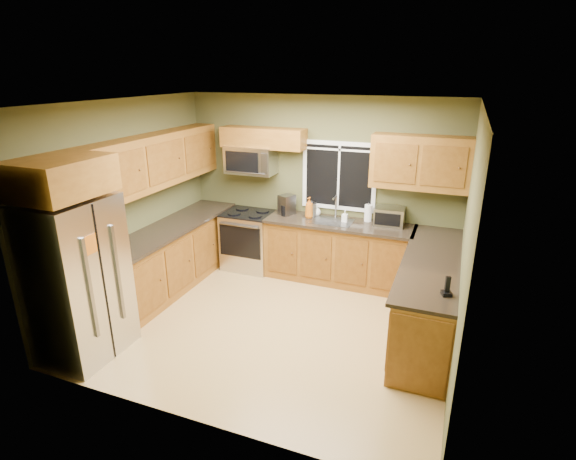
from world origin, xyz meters
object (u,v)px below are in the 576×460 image
Objects in this scene: microwave at (251,160)px; coffee_maker at (287,205)px; range at (249,240)px; toaster_oven at (389,216)px; soap_bottle_a at (309,208)px; cordless_phone at (447,290)px; paper_towel_roll at (368,213)px; soap_bottle_b at (345,216)px; refrigerator at (78,280)px; kettle at (312,209)px; soap_bottle_c at (316,210)px.

microwave reaches higher than coffee_maker.
toaster_oven is at bearing 3.90° from range.
soap_bottle_a is 2.76m from cordless_phone.
paper_towel_roll is at bearing 6.54° from range.
coffee_maker is 1.78× the size of soap_bottle_b.
range is 3.01× the size of soap_bottle_a.
cordless_phone is (3.03, -1.92, -0.73)m from microwave.
refrigerator is at bearing -165.20° from cordless_phone.
kettle is 0.54m from soap_bottle_b.
cordless_phone is (2.42, -1.87, -0.08)m from coffee_maker.
refrigerator is 10.53× the size of soap_bottle_b.
soap_bottle_a reaches higher than coffee_maker.
soap_bottle_b is 1.00× the size of soap_bottle_c.
cordless_phone is at bearing -30.53° from range.
soap_bottle_a reaches higher than soap_bottle_c.
coffee_maker is (0.61, 0.08, 0.61)m from range.
coffee_maker is (1.30, 2.85, 0.18)m from refrigerator.
soap_bottle_a is at bearing 138.05° from cordless_phone.
coffee_maker is at bearing -177.67° from toaster_oven.
microwave is 1.78× the size of toaster_oven.
kettle is (1.69, 2.90, 0.16)m from refrigerator.
coffee_maker is 1.49× the size of cordless_phone.
refrigerator reaches higher than soap_bottle_b.
soap_bottle_b is at bearing 51.83° from refrigerator.
soap_bottle_a is (0.98, -0.08, -0.63)m from microwave.
refrigerator is 10.55× the size of soap_bottle_c.
range is 0.87m from coffee_maker.
refrigerator reaches higher than kettle.
refrigerator is 6.98× the size of kettle.
soap_bottle_a reaches higher than soap_bottle_b.
toaster_oven and kettle have the same top height.
range is 1.20m from soap_bottle_c.
paper_towel_roll is 0.87m from soap_bottle_a.
paper_towel_roll is at bearing 5.88° from coffee_maker.
coffee_maker reaches higher than range.
soap_bottle_c is (-0.48, 0.14, -0.00)m from soap_bottle_b.
soap_bottle_b is at bearing -152.77° from paper_towel_roll.
paper_towel_roll is 1.61× the size of soap_bottle_c.
kettle is at bearing 59.74° from refrigerator.
soap_bottle_b reaches higher than range.
soap_bottle_b and soap_bottle_c have the same top height.
cordless_phone reaches higher than soap_bottle_b.
range is at bearing 76.03° from refrigerator.
cordless_phone is at bearing -37.69° from coffee_maker.
toaster_oven reaches higher than cordless_phone.
refrigerator is 3.91m from paper_towel_roll.
soap_bottle_a is 1.82× the size of soap_bottle_b.
toaster_oven reaches higher than soap_bottle_b.
range is at bearing -178.01° from soap_bottle_b.
soap_bottle_b is (0.53, -0.07, -0.03)m from kettle.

